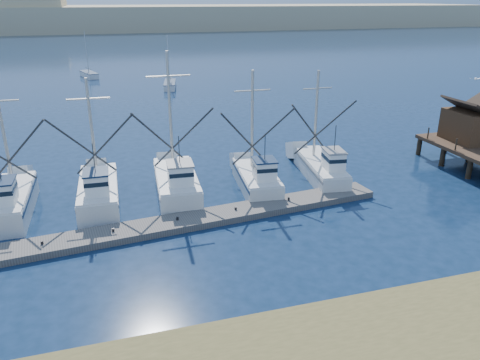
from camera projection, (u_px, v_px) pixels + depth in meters
name	position (u px, v px, depth m)	size (l,w,h in m)	color
ground	(296.00, 270.00, 25.04)	(500.00, 500.00, 0.00)	#0C1E36
floating_dock	(146.00, 229.00, 29.02)	(32.77, 2.18, 0.44)	#5F5955
dune_ridge	(114.00, 18.00, 210.57)	(360.00, 60.00, 10.00)	tan
trawler_fleet	(136.00, 189.00, 33.10)	(32.34, 8.23, 10.20)	silver
sailboat_near	(170.00, 85.00, 74.93)	(2.89, 6.85, 8.10)	silver
sailboat_far	(89.00, 75.00, 84.80)	(3.40, 6.42, 8.10)	silver
flying_gull	(476.00, 79.00, 33.33)	(1.04, 0.19, 0.19)	white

